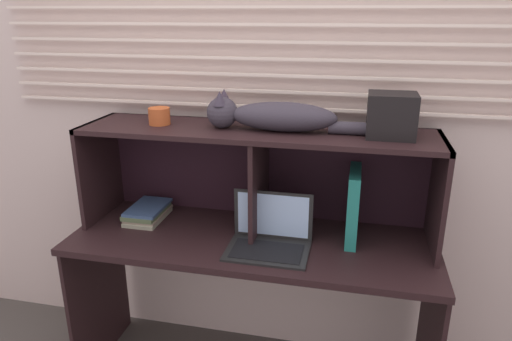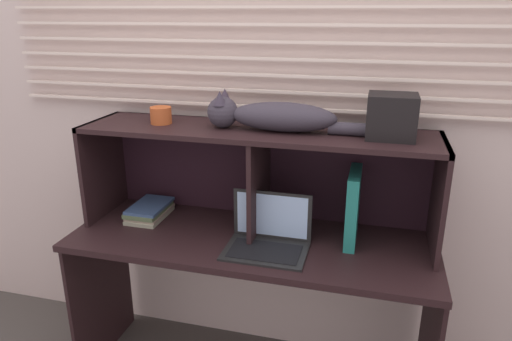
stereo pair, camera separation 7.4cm
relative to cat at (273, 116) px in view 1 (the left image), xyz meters
name	(u,v)px [view 1 (the left image)]	position (x,y,z in m)	size (l,w,h in m)	color
back_panel_with_blinds	(267,115)	(-0.07, 0.24, -0.05)	(4.40, 0.08, 2.50)	beige
desk	(252,266)	(-0.07, -0.09, -0.68)	(1.61, 0.58, 0.77)	black
hutch_shelf_unit	(258,158)	(-0.07, 0.04, -0.20)	(1.55, 0.37, 0.47)	black
cat	(273,116)	(0.00, 0.00, 0.00)	(0.76, 0.15, 0.16)	#37313B
laptop	(269,237)	(0.02, -0.16, -0.49)	(0.34, 0.24, 0.23)	black
binder_upright	(353,205)	(0.36, 0.00, -0.38)	(0.05, 0.25, 0.32)	#207B70
book_stack	(148,212)	(-0.61, 0.00, -0.50)	(0.16, 0.25, 0.06)	gray
small_basket	(159,116)	(-0.51, 0.00, -0.03)	(0.10, 0.10, 0.07)	#BB5126
storage_box	(391,115)	(0.48, 0.00, 0.02)	(0.19, 0.17, 0.18)	black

